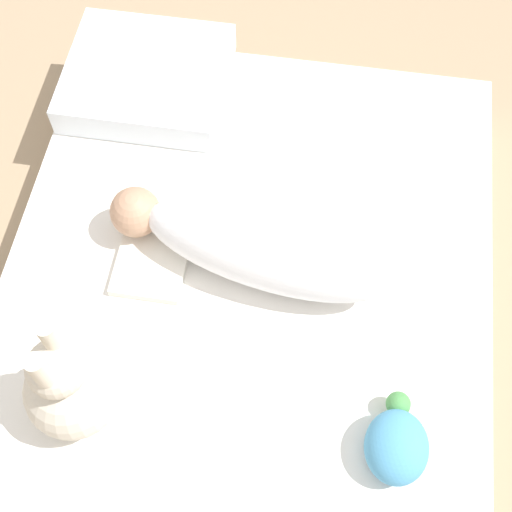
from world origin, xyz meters
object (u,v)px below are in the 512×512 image
bunny_plush (70,387)px  swaddled_baby (253,246)px  turtle_plush (397,444)px  pillow (147,78)px

bunny_plush → swaddled_baby: bearing=-38.1°
swaddled_baby → turtle_plush: bearing=143.2°
pillow → bunny_plush: (-0.78, -0.05, 0.07)m
pillow → swaddled_baby: bearing=-143.5°
turtle_plush → swaddled_baby: bearing=42.6°
bunny_plush → turtle_plush: bunny_plush is taller
pillow → turtle_plush: bearing=-140.7°
swaddled_baby → turtle_plush: swaddled_baby is taller
swaddled_baby → pillow: bearing=-43.0°
pillow → turtle_plush: size_ratio=2.14×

